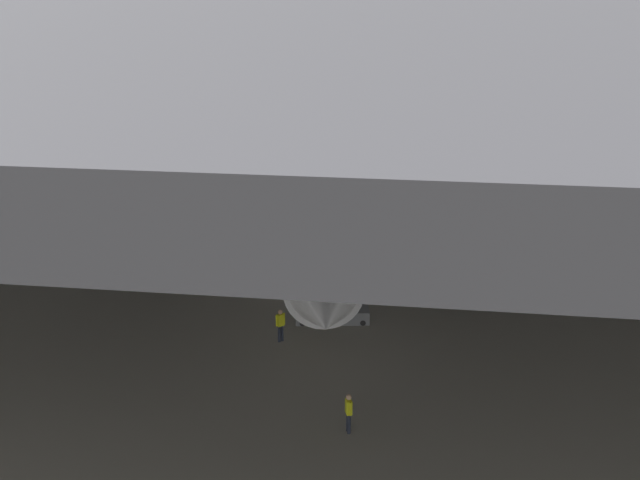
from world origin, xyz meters
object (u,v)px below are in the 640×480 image
at_px(baggage_tug, 396,212).
at_px(crew_worker_near_nose, 349,411).
at_px(boarding_stairs, 333,307).
at_px(crew_worker_by_stairs, 280,323).
at_px(airplane_main, 319,203).

bearing_deg(baggage_tug, crew_worker_near_nose, -91.07).
xyz_separation_m(boarding_stairs, baggage_tug, (2.44, 18.43, -0.21)).
bearing_deg(boarding_stairs, crew_worker_by_stairs, -128.67).
bearing_deg(crew_worker_by_stairs, baggage_tug, 77.45).
relative_size(airplane_main, crew_worker_near_nose, 21.85).
xyz_separation_m(airplane_main, boarding_stairs, (2.22, -10.14, -2.76)).
xyz_separation_m(airplane_main, crew_worker_near_nose, (4.12, -20.66, -2.51)).
bearing_deg(airplane_main, baggage_tug, 60.63).
bearing_deg(crew_worker_near_nose, crew_worker_by_stairs, 118.85).
distance_m(boarding_stairs, crew_worker_by_stairs, 3.70).
height_order(airplane_main, baggage_tug, airplane_main).
height_order(crew_worker_near_nose, crew_worker_by_stairs, crew_worker_by_stairs).
height_order(airplane_main, crew_worker_by_stairs, airplane_main).
bearing_deg(crew_worker_near_nose, baggage_tug, 88.93).
bearing_deg(boarding_stairs, airplane_main, 102.37).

